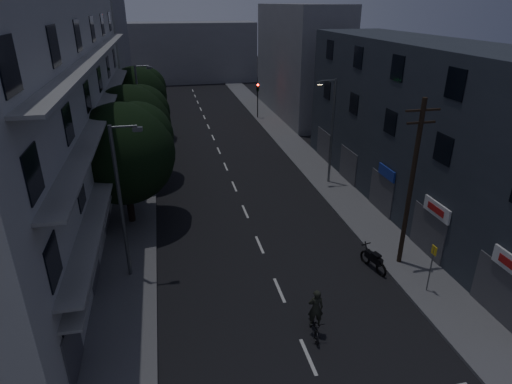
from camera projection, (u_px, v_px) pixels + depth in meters
name	position (u px, v px, depth m)	size (l,w,h in m)	color
ground	(225.00, 165.00, 37.92)	(160.00, 160.00, 0.00)	black
sidewalk_left	(138.00, 170.00, 36.43)	(3.00, 90.00, 0.15)	#565659
sidewalk_right	(305.00, 158.00, 39.35)	(3.00, 90.00, 0.15)	#565659
lane_markings	(216.00, 144.00, 43.50)	(0.15, 60.50, 0.01)	beige
building_left	(47.00, 112.00, 26.50)	(7.00, 36.00, 14.00)	#ABABA6
building_right	(427.00, 130.00, 28.20)	(6.19, 28.00, 11.00)	#282E36
building_far_left	(99.00, 48.00, 52.86)	(6.00, 20.00, 16.00)	slate
building_far_right	(299.00, 61.00, 52.78)	(6.00, 20.00, 13.00)	slate
building_far_end	(187.00, 52.00, 76.05)	(24.00, 8.00, 10.00)	slate
tree_near	(124.00, 150.00, 26.04)	(6.25, 6.25, 7.71)	black
tree_mid	(131.00, 122.00, 32.50)	(6.11, 6.11, 7.52)	black
tree_far	(137.00, 94.00, 42.76)	(5.94, 5.94, 7.35)	black
traffic_signal_far_right	(258.00, 93.00, 51.62)	(0.28, 0.37, 4.10)	black
traffic_signal_far_left	(146.00, 97.00, 49.67)	(0.28, 0.37, 4.10)	black
street_lamp_left_near	(122.00, 197.00, 20.67)	(1.51, 0.25, 8.00)	#515558
street_lamp_right	(331.00, 127.00, 32.18)	(1.51, 0.25, 8.00)	slate
street_lamp_left_far	(141.00, 105.00, 38.91)	(1.51, 0.25, 8.00)	slate
utility_pole	(411.00, 182.00, 21.63)	(1.80, 0.24, 9.00)	black
bus_stop_sign	(432.00, 260.00, 20.47)	(0.06, 0.35, 2.52)	#595B60
motorcycle	(373.00, 260.00, 22.94)	(0.75, 2.07, 1.35)	black
cyclist	(315.00, 320.00, 18.30)	(0.88, 1.88, 2.29)	black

